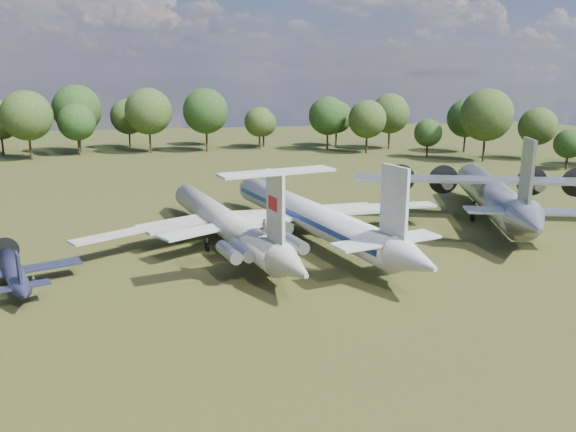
{
  "coord_description": "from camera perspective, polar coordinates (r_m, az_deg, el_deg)",
  "views": [
    {
      "loc": [
        -3.52,
        -60.29,
        19.54
      ],
      "look_at": [
        8.7,
        -4.54,
        5.0
      ],
      "focal_mm": 35.0,
      "sensor_mm": 36.0,
      "label": 1
    }
  ],
  "objects": [
    {
      "name": "ground",
      "position": [
        63.48,
        -8.6,
        -3.8
      ],
      "size": [
        300.0,
        300.0,
        0.0
      ],
      "primitive_type": "plane",
      "color": "#263F15",
      "rests_on": "ground"
    },
    {
      "name": "il62_airliner",
      "position": [
        65.99,
        -6.56,
        -1.06
      ],
      "size": [
        43.22,
        50.89,
        4.35
      ],
      "primitive_type": null,
      "rotation": [
        0.0,
        0.0,
        0.23
      ],
      "color": "silver",
      "rests_on": "ground"
    },
    {
      "name": "tu104_jet",
      "position": [
        67.52,
        1.98,
        -0.41
      ],
      "size": [
        46.97,
        55.74,
        4.83
      ],
      "primitive_type": null,
      "rotation": [
        0.0,
        0.0,
        0.25
      ],
      "color": "white",
      "rests_on": "ground"
    },
    {
      "name": "an12_transport",
      "position": [
        81.45,
        20.01,
        1.53
      ],
      "size": [
        49.04,
        51.79,
        5.52
      ],
      "primitive_type": null,
      "rotation": [
        0.0,
        0.0,
        -0.33
      ],
      "color": "#9B9EA3",
      "rests_on": "ground"
    },
    {
      "name": "small_prop_west",
      "position": [
        58.53,
        -26.07,
        -5.45
      ],
      "size": [
        17.22,
        19.92,
        2.46
      ],
      "primitive_type": null,
      "rotation": [
        0.0,
        0.0,
        0.34
      ],
      "color": "black",
      "rests_on": "ground"
    },
    {
      "name": "person_on_il62",
      "position": [
        54.21,
        -2.45,
        -1.12
      ],
      "size": [
        0.63,
        0.46,
        1.6
      ],
      "primitive_type": "imported",
      "rotation": [
        0.0,
        0.0,
        3.28
      ],
      "color": "#9A774E",
      "rests_on": "il62_airliner"
    }
  ]
}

